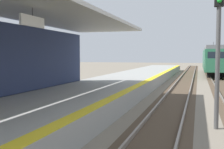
# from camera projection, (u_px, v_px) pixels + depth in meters

# --- Properties ---
(station_platform) EXTENTS (5.00, 80.00, 0.91)m
(station_platform) POSITION_uv_depth(u_px,v_px,m) (76.00, 101.00, 13.90)
(station_platform) COLOR #999993
(station_platform) RESTS_ON ground
(track_pair_nearest_platform) EXTENTS (2.34, 120.00, 0.16)m
(track_pair_nearest_platform) POSITION_uv_depth(u_px,v_px,m) (175.00, 101.00, 16.47)
(track_pair_nearest_platform) COLOR #4C3D2D
(track_pair_nearest_platform) RESTS_ON ground
(approaching_train) EXTENTS (2.93, 19.60, 4.76)m
(approaching_train) POSITION_uv_depth(u_px,v_px,m) (214.00, 59.00, 39.95)
(approaching_train) COLOR #286647
(approaching_train) RESTS_ON ground
(rail_signal_post) EXTENTS (0.32, 0.34, 5.20)m
(rail_signal_post) POSITION_uv_depth(u_px,v_px,m) (218.00, 41.00, 10.15)
(rail_signal_post) COLOR #4C4C4C
(rail_signal_post) RESTS_ON ground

